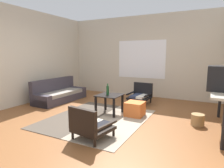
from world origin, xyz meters
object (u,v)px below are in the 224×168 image
at_px(ottoman_orange, 135,109).
at_px(glass_bottle, 108,90).
at_px(armchair_by_window, 141,94).
at_px(clay_vase, 223,79).
at_px(couch, 59,94).
at_px(coffee_table, 109,99).
at_px(console_shelf, 223,93).
at_px(armchair_striped_foreground, 90,125).
at_px(wicker_basket, 198,120).

bearing_deg(ottoman_orange, glass_bottle, -166.13).
relative_size(armchair_by_window, clay_vase, 1.88).
relative_size(couch, clay_vase, 5.12).
distance_m(coffee_table, console_shelf, 2.36).
bearing_deg(clay_vase, glass_bottle, -165.63).
xyz_separation_m(armchair_by_window, armchair_striped_foreground, (0.06, -2.75, -0.01)).
height_order(armchair_by_window, ottoman_orange, armchair_by_window).
height_order(armchair_by_window, armchair_striped_foreground, armchair_by_window).
bearing_deg(console_shelf, wicker_basket, 169.10).
bearing_deg(coffee_table, glass_bottle, -134.90).
relative_size(coffee_table, glass_bottle, 2.04).
relative_size(couch, wicker_basket, 6.72).
distance_m(console_shelf, wicker_basket, 0.72).
bearing_deg(armchair_by_window, coffee_table, -103.40).
xyz_separation_m(ottoman_orange, clay_vase, (1.73, 0.45, 0.74)).
xyz_separation_m(clay_vase, glass_bottle, (-2.37, -0.61, -0.33)).
bearing_deg(wicker_basket, ottoman_orange, -179.42).
bearing_deg(clay_vase, ottoman_orange, -165.44).
relative_size(coffee_table, ottoman_orange, 1.38).
height_order(clay_vase, wicker_basket, clay_vase).
bearing_deg(armchair_striped_foreground, coffee_table, 105.12).
xyz_separation_m(clay_vase, wicker_basket, (-0.40, -0.44, -0.79)).
distance_m(couch, armchair_striped_foreground, 3.01).
xyz_separation_m(glass_bottle, wicker_basket, (1.97, 0.17, -0.46)).
distance_m(armchair_striped_foreground, glass_bottle, 1.47).
relative_size(couch, console_shelf, 0.95).
relative_size(couch, armchair_by_window, 2.72).
xyz_separation_m(coffee_table, glass_bottle, (-0.03, -0.03, 0.21)).
height_order(armchair_striped_foreground, console_shelf, console_shelf).
bearing_deg(console_shelf, couch, 174.87).
bearing_deg(console_shelf, clay_vase, 90.00).
height_order(couch, console_shelf, console_shelf).
bearing_deg(couch, armchair_striped_foreground, -38.01).
distance_m(armchair_by_window, ottoman_orange, 1.26).
bearing_deg(ottoman_orange, armchair_striped_foreground, -98.37).
bearing_deg(couch, wicker_basket, -4.54).
distance_m(coffee_table, glass_bottle, 0.22).
bearing_deg(console_shelf, coffee_table, -178.43).
xyz_separation_m(armchair_striped_foreground, glass_bottle, (-0.41, 1.37, 0.33)).
relative_size(coffee_table, console_shelf, 0.31).
xyz_separation_m(couch, armchair_by_window, (2.31, 0.90, 0.05)).
xyz_separation_m(armchair_striped_foreground, wicker_basket, (1.56, 1.54, -0.14)).
bearing_deg(couch, console_shelf, -5.13).
distance_m(armchair_by_window, glass_bottle, 1.46).
bearing_deg(armchair_striped_foreground, console_shelf, 36.79).
relative_size(couch, armchair_striped_foreground, 2.59).
bearing_deg(armchair_by_window, wicker_basket, -36.88).
height_order(armchair_by_window, clay_vase, clay_vase).
xyz_separation_m(armchair_striped_foreground, ottoman_orange, (0.22, 1.53, -0.08)).
xyz_separation_m(ottoman_orange, console_shelf, (1.73, -0.06, 0.54)).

